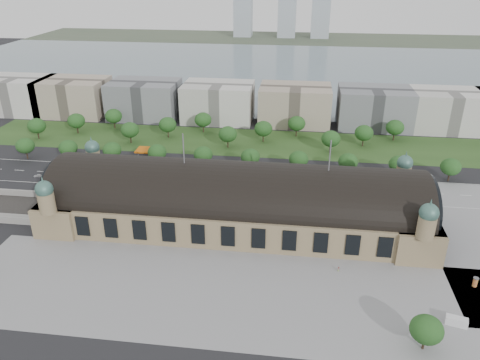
# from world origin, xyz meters

# --- Properties ---
(ground) EXTENTS (900.00, 900.00, 0.00)m
(ground) POSITION_xyz_m (0.00, 0.00, 0.00)
(ground) COLOR black
(ground) RESTS_ON ground
(station) EXTENTS (150.00, 48.40, 44.30)m
(station) POSITION_xyz_m (0.00, 0.00, 10.28)
(station) COLOR #877453
(station) RESTS_ON ground
(plaza_south) EXTENTS (190.00, 48.00, 0.12)m
(plaza_south) POSITION_xyz_m (10.00, -44.00, 0.00)
(plaza_south) COLOR gray
(plaza_south) RESTS_ON ground
(road_slab) EXTENTS (260.00, 26.00, 0.10)m
(road_slab) POSITION_xyz_m (-20.00, 38.00, 0.00)
(road_slab) COLOR black
(road_slab) RESTS_ON ground
(grass_belt) EXTENTS (300.00, 45.00, 0.10)m
(grass_belt) POSITION_xyz_m (-15.00, 93.00, 0.00)
(grass_belt) COLOR #29481C
(grass_belt) RESTS_ON ground
(petrol_station) EXTENTS (14.00, 13.00, 5.05)m
(petrol_station) POSITION_xyz_m (-53.91, 65.28, 2.95)
(petrol_station) COLOR #C65B0B
(petrol_station) RESTS_ON ground
(lake) EXTENTS (700.00, 320.00, 0.08)m
(lake) POSITION_xyz_m (0.00, 298.00, 0.00)
(lake) COLOR slate
(lake) RESTS_ON ground
(far_shore) EXTENTS (700.00, 120.00, 0.14)m
(far_shore) POSITION_xyz_m (0.00, 498.00, 0.00)
(far_shore) COLOR #44513D
(far_shore) RESTS_ON ground
(far_tower_left) EXTENTS (24.00, 24.00, 80.00)m
(far_tower_left) POSITION_xyz_m (-60.00, 508.00, 40.00)
(far_tower_left) COLOR #9EA8B2
(far_tower_left) RESTS_ON ground
(far_tower_mid) EXTENTS (24.00, 24.00, 85.00)m
(far_tower_mid) POSITION_xyz_m (0.00, 508.00, 42.50)
(far_tower_mid) COLOR #9EA8B2
(far_tower_mid) RESTS_ON ground
(far_tower_right) EXTENTS (24.00, 24.00, 75.00)m
(far_tower_right) POSITION_xyz_m (45.00, 508.00, 37.50)
(far_tower_right) COLOR #9EA8B2
(far_tower_right) RESTS_ON ground
(office_0) EXTENTS (45.00, 32.00, 24.00)m
(office_0) POSITION_xyz_m (-170.00, 133.00, 12.00)
(office_0) COLOR silver
(office_0) RESTS_ON ground
(office_1) EXTENTS (45.00, 32.00, 24.00)m
(office_1) POSITION_xyz_m (-130.00, 133.00, 12.00)
(office_1) COLOR tan
(office_1) RESTS_ON ground
(office_2) EXTENTS (45.00, 32.00, 24.00)m
(office_2) POSITION_xyz_m (-80.00, 133.00, 12.00)
(office_2) COLOR gray
(office_2) RESTS_ON ground
(office_3) EXTENTS (45.00, 32.00, 24.00)m
(office_3) POSITION_xyz_m (-30.00, 133.00, 12.00)
(office_3) COLOR silver
(office_3) RESTS_ON ground
(office_4) EXTENTS (45.00, 32.00, 24.00)m
(office_4) POSITION_xyz_m (20.00, 133.00, 12.00)
(office_4) COLOR tan
(office_4) RESTS_ON ground
(office_5) EXTENTS (45.00, 32.00, 24.00)m
(office_5) POSITION_xyz_m (70.00, 133.00, 12.00)
(office_5) COLOR gray
(office_5) RESTS_ON ground
(office_6) EXTENTS (45.00, 32.00, 24.00)m
(office_6) POSITION_xyz_m (115.00, 133.00, 12.00)
(office_6) COLOR silver
(office_6) RESTS_ON ground
(tree_row_0) EXTENTS (9.60, 9.60, 11.52)m
(tree_row_0) POSITION_xyz_m (-120.00, 53.00, 7.43)
(tree_row_0) COLOR #2D2116
(tree_row_0) RESTS_ON ground
(tree_row_1) EXTENTS (9.60, 9.60, 11.52)m
(tree_row_1) POSITION_xyz_m (-96.00, 53.00, 7.43)
(tree_row_1) COLOR #2D2116
(tree_row_1) RESTS_ON ground
(tree_row_2) EXTENTS (9.60, 9.60, 11.52)m
(tree_row_2) POSITION_xyz_m (-72.00, 53.00, 7.43)
(tree_row_2) COLOR #2D2116
(tree_row_2) RESTS_ON ground
(tree_row_3) EXTENTS (9.60, 9.60, 11.52)m
(tree_row_3) POSITION_xyz_m (-48.00, 53.00, 7.43)
(tree_row_3) COLOR #2D2116
(tree_row_3) RESTS_ON ground
(tree_row_4) EXTENTS (9.60, 9.60, 11.52)m
(tree_row_4) POSITION_xyz_m (-24.00, 53.00, 7.43)
(tree_row_4) COLOR #2D2116
(tree_row_4) RESTS_ON ground
(tree_row_5) EXTENTS (9.60, 9.60, 11.52)m
(tree_row_5) POSITION_xyz_m (0.00, 53.00, 7.43)
(tree_row_5) COLOR #2D2116
(tree_row_5) RESTS_ON ground
(tree_row_6) EXTENTS (9.60, 9.60, 11.52)m
(tree_row_6) POSITION_xyz_m (24.00, 53.00, 7.43)
(tree_row_6) COLOR #2D2116
(tree_row_6) RESTS_ON ground
(tree_row_7) EXTENTS (9.60, 9.60, 11.52)m
(tree_row_7) POSITION_xyz_m (48.00, 53.00, 7.43)
(tree_row_7) COLOR #2D2116
(tree_row_7) RESTS_ON ground
(tree_row_8) EXTENTS (9.60, 9.60, 11.52)m
(tree_row_8) POSITION_xyz_m (72.00, 53.00, 7.43)
(tree_row_8) COLOR #2D2116
(tree_row_8) RESTS_ON ground
(tree_row_9) EXTENTS (9.60, 9.60, 11.52)m
(tree_row_9) POSITION_xyz_m (96.00, 53.00, 7.43)
(tree_row_9) COLOR #2D2116
(tree_row_9) RESTS_ON ground
(tree_belt_0) EXTENTS (10.40, 10.40, 12.48)m
(tree_belt_0) POSITION_xyz_m (-130.00, 83.00, 8.05)
(tree_belt_0) COLOR #2D2116
(tree_belt_0) RESTS_ON ground
(tree_belt_1) EXTENTS (10.40, 10.40, 12.48)m
(tree_belt_1) POSITION_xyz_m (-111.00, 95.00, 8.05)
(tree_belt_1) COLOR #2D2116
(tree_belt_1) RESTS_ON ground
(tree_belt_2) EXTENTS (10.40, 10.40, 12.48)m
(tree_belt_2) POSITION_xyz_m (-92.00, 107.00, 8.05)
(tree_belt_2) COLOR #2D2116
(tree_belt_2) RESTS_ON ground
(tree_belt_3) EXTENTS (10.40, 10.40, 12.48)m
(tree_belt_3) POSITION_xyz_m (-73.00, 83.00, 8.05)
(tree_belt_3) COLOR #2D2116
(tree_belt_3) RESTS_ON ground
(tree_belt_4) EXTENTS (10.40, 10.40, 12.48)m
(tree_belt_4) POSITION_xyz_m (-54.00, 95.00, 8.05)
(tree_belt_4) COLOR #2D2116
(tree_belt_4) RESTS_ON ground
(tree_belt_5) EXTENTS (10.40, 10.40, 12.48)m
(tree_belt_5) POSITION_xyz_m (-35.00, 107.00, 8.05)
(tree_belt_5) COLOR #2D2116
(tree_belt_5) RESTS_ON ground
(tree_belt_6) EXTENTS (10.40, 10.40, 12.48)m
(tree_belt_6) POSITION_xyz_m (-16.00, 83.00, 8.05)
(tree_belt_6) COLOR #2D2116
(tree_belt_6) RESTS_ON ground
(tree_belt_7) EXTENTS (10.40, 10.40, 12.48)m
(tree_belt_7) POSITION_xyz_m (3.00, 95.00, 8.05)
(tree_belt_7) COLOR #2D2116
(tree_belt_7) RESTS_ON ground
(tree_belt_8) EXTENTS (10.40, 10.40, 12.48)m
(tree_belt_8) POSITION_xyz_m (22.00, 107.00, 8.05)
(tree_belt_8) COLOR #2D2116
(tree_belt_8) RESTS_ON ground
(tree_belt_9) EXTENTS (10.40, 10.40, 12.48)m
(tree_belt_9) POSITION_xyz_m (41.00, 83.00, 8.05)
(tree_belt_9) COLOR #2D2116
(tree_belt_9) RESTS_ON ground
(tree_belt_10) EXTENTS (10.40, 10.40, 12.48)m
(tree_belt_10) POSITION_xyz_m (60.00, 95.00, 8.05)
(tree_belt_10) COLOR #2D2116
(tree_belt_10) RESTS_ON ground
(tree_belt_11) EXTENTS (10.40, 10.40, 12.48)m
(tree_belt_11) POSITION_xyz_m (79.00, 107.00, 8.05)
(tree_belt_11) COLOR #2D2116
(tree_belt_11) RESTS_ON ground
(tree_plaza_s) EXTENTS (9.00, 9.00, 10.64)m
(tree_plaza_s) POSITION_xyz_m (60.00, -60.00, 6.80)
(tree_plaza_s) COLOR #2D2116
(tree_plaza_s) RESTS_ON ground
(traffic_car_0) EXTENTS (4.18, 1.99, 1.38)m
(traffic_car_0) POSITION_xyz_m (-102.53, 31.90, 0.69)
(traffic_car_0) COLOR silver
(traffic_car_0) RESTS_ON ground
(traffic_car_2) EXTENTS (5.12, 2.57, 1.39)m
(traffic_car_2) POSITION_xyz_m (-43.92, 33.62, 0.70)
(traffic_car_2) COLOR black
(traffic_car_2) RESTS_ON ground
(traffic_car_3) EXTENTS (4.67, 2.33, 1.30)m
(traffic_car_3) POSITION_xyz_m (-31.01, 38.67, 0.65)
(traffic_car_3) COLOR #9A2C13
(traffic_car_3) RESTS_ON ground
(traffic_car_5) EXTENTS (4.34, 2.02, 1.38)m
(traffic_car_5) POSITION_xyz_m (47.67, 38.67, 0.69)
(traffic_car_5) COLOR slate
(traffic_car_5) RESTS_ON ground
(traffic_car_6) EXTENTS (4.67, 2.33, 1.27)m
(traffic_car_6) POSITION_xyz_m (60.77, 31.76, 0.64)
(traffic_car_6) COLOR silver
(traffic_car_6) RESTS_ON ground
(parked_car_0) EXTENTS (4.29, 3.71, 1.40)m
(parked_car_0) POSITION_xyz_m (-67.00, 21.00, 0.70)
(parked_car_0) COLOR black
(parked_car_0) RESTS_ON ground
(parked_car_1) EXTENTS (6.11, 4.72, 1.54)m
(parked_car_1) POSITION_xyz_m (-78.43, 23.18, 0.77)
(parked_car_1) COLOR maroon
(parked_car_1) RESTS_ON ground
(parked_car_2) EXTENTS (5.22, 3.60, 1.40)m
(parked_car_2) POSITION_xyz_m (-56.05, 21.79, 0.70)
(parked_car_2) COLOR #181B45
(parked_car_2) RESTS_ON ground
(parked_car_3) EXTENTS (4.86, 4.21, 1.58)m
(parked_car_3) POSITION_xyz_m (-32.07, 25.00, 0.79)
(parked_car_3) COLOR #595A60
(parked_car_3) RESTS_ON ground
(parked_car_4) EXTENTS (4.66, 3.92, 1.51)m
(parked_car_4) POSITION_xyz_m (-59.96, 21.00, 0.75)
(parked_car_4) COLOR silver
(parked_car_4) RESTS_ON ground
(parked_car_5) EXTENTS (5.63, 4.55, 1.43)m
(parked_car_5) POSITION_xyz_m (-27.37, 25.00, 0.71)
(parked_car_5) COLOR #989BA1
(parked_car_5) RESTS_ON ground
(parked_car_6) EXTENTS (5.52, 4.93, 1.54)m
(parked_car_6) POSITION_xyz_m (-18.00, 22.85, 0.77)
(parked_car_6) COLOR black
(parked_car_6) RESTS_ON ground
(bus_west) EXTENTS (13.20, 4.22, 3.61)m
(bus_west) POSITION_xyz_m (-19.35, 32.00, 1.81)
(bus_west) COLOR #BF4C1E
(bus_west) RESTS_ON ground
(bus_mid) EXTENTS (12.08, 3.03, 3.35)m
(bus_mid) POSITION_xyz_m (-0.27, 32.00, 1.68)
(bus_mid) COLOR silver
(bus_mid) RESTS_ON ground
(bus_east) EXTENTS (12.76, 3.06, 3.55)m
(bus_east) POSITION_xyz_m (40.00, 27.00, 1.77)
(bus_east) COLOR silver
(bus_east) RESTS_ON ground
(van_south) EXTENTS (6.48, 3.95, 2.62)m
(van_south) POSITION_xyz_m (71.40, -49.06, 1.25)
(van_south) COLOR silver
(van_south) RESTS_ON ground
(advertising_column) EXTENTS (1.79, 1.79, 3.40)m
(advertising_column) POSITION_xyz_m (82.76, -29.80, 1.77)
(advertising_column) COLOR red
(advertising_column) RESTS_ON ground
(pedestrian_0) EXTENTS (0.87, 0.53, 1.73)m
(pedestrian_0) POSITION_xyz_m (39.20, -27.24, 0.86)
(pedestrian_0) COLOR gray
(pedestrian_0) RESTS_ON ground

